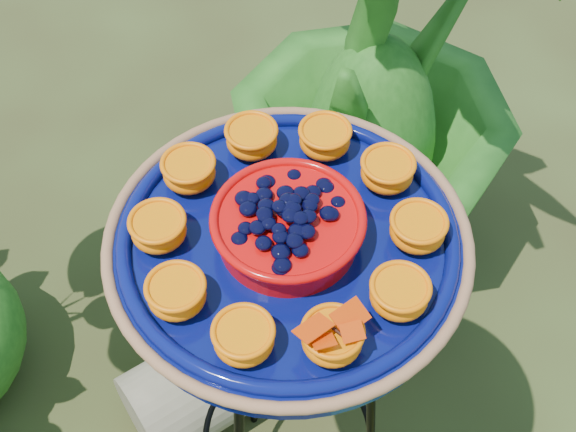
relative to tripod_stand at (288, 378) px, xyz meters
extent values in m
torus|color=black|center=(0.00, 0.00, 0.32)|extent=(0.27, 0.27, 0.02)
cylinder|color=black|center=(-0.01, 0.14, -0.09)|extent=(0.02, 0.08, 0.84)
cylinder|color=black|center=(0.13, -0.06, -0.09)|extent=(0.08, 0.05, 0.84)
cylinder|color=#070E55|center=(0.00, 0.00, 0.35)|extent=(0.47, 0.47, 0.04)
torus|color=#A36A49|center=(0.00, 0.00, 0.37)|extent=(0.45, 0.45, 0.02)
torus|color=#070E55|center=(0.00, 0.00, 0.37)|extent=(0.41, 0.41, 0.02)
cylinder|color=red|center=(0.00, 0.00, 0.39)|extent=(0.18, 0.18, 0.04)
torus|color=red|center=(0.00, 0.00, 0.41)|extent=(0.18, 0.18, 0.01)
ellipsoid|color=black|center=(0.00, 0.00, 0.42)|extent=(0.15, 0.15, 0.03)
ellipsoid|color=orange|center=(0.15, 0.04, 0.39)|extent=(0.07, 0.07, 0.03)
cylinder|color=orange|center=(0.15, 0.04, 0.41)|extent=(0.06, 0.06, 0.01)
ellipsoid|color=orange|center=(0.09, 0.12, 0.39)|extent=(0.07, 0.07, 0.03)
cylinder|color=orange|center=(0.09, 0.12, 0.41)|extent=(0.06, 0.06, 0.01)
ellipsoid|color=orange|center=(0.01, 0.15, 0.39)|extent=(0.07, 0.07, 0.03)
cylinder|color=orange|center=(0.01, 0.15, 0.41)|extent=(0.06, 0.06, 0.01)
ellipsoid|color=orange|center=(-0.09, 0.13, 0.39)|extent=(0.07, 0.07, 0.03)
cylinder|color=orange|center=(-0.09, 0.13, 0.41)|extent=(0.06, 0.06, 0.01)
ellipsoid|color=orange|center=(-0.14, 0.05, 0.39)|extent=(0.07, 0.07, 0.03)
cylinder|color=orange|center=(-0.14, 0.05, 0.41)|extent=(0.06, 0.06, 0.01)
ellipsoid|color=orange|center=(-0.15, -0.04, 0.39)|extent=(0.07, 0.07, 0.03)
cylinder|color=orange|center=(-0.15, -0.04, 0.41)|extent=(0.06, 0.06, 0.01)
ellipsoid|color=orange|center=(-0.09, -0.12, 0.39)|extent=(0.07, 0.07, 0.03)
cylinder|color=orange|center=(-0.09, -0.12, 0.41)|extent=(0.06, 0.06, 0.01)
ellipsoid|color=orange|center=(-0.01, -0.15, 0.39)|extent=(0.07, 0.07, 0.03)
cylinder|color=orange|center=(-0.01, -0.15, 0.41)|extent=(0.06, 0.06, 0.01)
ellipsoid|color=orange|center=(0.09, -0.13, 0.39)|extent=(0.07, 0.07, 0.03)
cylinder|color=orange|center=(0.09, -0.13, 0.41)|extent=(0.06, 0.06, 0.01)
ellipsoid|color=orange|center=(0.14, -0.05, 0.39)|extent=(0.07, 0.07, 0.03)
cylinder|color=orange|center=(0.14, -0.05, 0.41)|extent=(0.06, 0.06, 0.01)
cylinder|color=black|center=(-0.01, -0.15, 0.41)|extent=(0.02, 0.03, 0.00)
cube|color=#FE4C05|center=(-0.03, -0.15, 0.42)|extent=(0.04, 0.04, 0.01)
cube|color=#FE4C05|center=(0.02, -0.15, 0.42)|extent=(0.04, 0.04, 0.01)
cylinder|color=gray|center=(0.04, 0.28, -0.41)|extent=(0.65, 0.35, 0.21)
imported|color=#1F5416|center=(0.39, 0.55, 0.05)|extent=(0.80, 0.80, 1.12)
camera|label=1|loc=(-0.19, -0.53, 1.15)|focal=50.00mm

